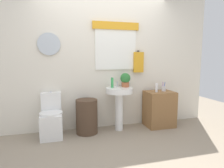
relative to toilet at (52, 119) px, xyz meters
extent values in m
plane|color=gray|center=(0.99, -0.88, -0.30)|extent=(8.00, 8.00, 0.00)
cube|color=silver|center=(0.99, 0.27, 1.00)|extent=(4.40, 0.10, 2.60)
cube|color=white|center=(1.22, 0.20, 1.22)|extent=(0.80, 0.03, 0.76)
cube|color=gold|center=(1.22, 0.19, 1.66)|extent=(0.90, 0.04, 0.14)
cylinder|color=silver|center=(0.00, 0.20, 1.30)|extent=(0.39, 0.03, 0.39)
cylinder|color=black|center=(1.68, 0.19, 1.20)|extent=(0.02, 0.06, 0.02)
cube|color=gold|center=(1.68, 0.17, 0.98)|extent=(0.20, 0.05, 0.40)
cube|color=white|center=(0.00, -0.03, -0.09)|extent=(0.36, 0.50, 0.42)
cylinder|color=white|center=(0.00, -0.09, 0.14)|extent=(0.38, 0.38, 0.03)
cube|color=white|center=(0.00, 0.14, 0.29)|extent=(0.34, 0.18, 0.33)
cylinder|color=silver|center=(0.00, 0.14, 0.46)|extent=(0.04, 0.04, 0.02)
cylinder|color=#4C3828|center=(0.61, -0.03, 0.01)|extent=(0.39, 0.39, 0.62)
cylinder|color=white|center=(1.22, -0.03, 0.06)|extent=(0.15, 0.15, 0.71)
cylinder|color=white|center=(1.22, -0.03, 0.47)|extent=(0.50, 0.50, 0.10)
cylinder|color=silver|center=(1.22, 0.09, 0.57)|extent=(0.03, 0.03, 0.10)
cube|color=olive|center=(2.06, -0.03, 0.06)|extent=(0.54, 0.44, 0.70)
cylinder|color=green|center=(1.10, 0.02, 0.61)|extent=(0.05, 0.05, 0.18)
cylinder|color=#AD5B38|center=(1.36, 0.03, 0.56)|extent=(0.14, 0.14, 0.09)
sphere|color=#2D7033|center=(1.36, 0.03, 0.68)|extent=(0.19, 0.19, 0.19)
cylinder|color=white|center=(1.96, -0.07, 0.49)|extent=(0.05, 0.05, 0.17)
cylinder|color=silver|center=(2.15, -0.01, 0.46)|extent=(0.08, 0.08, 0.10)
cylinder|color=blue|center=(2.17, -0.01, 0.50)|extent=(0.02, 0.03, 0.18)
cylinder|color=purple|center=(2.14, -0.01, 0.50)|extent=(0.02, 0.02, 0.18)
camera|label=1|loc=(0.18, -3.40, 1.06)|focal=30.85mm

